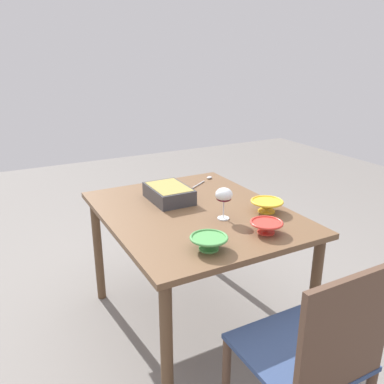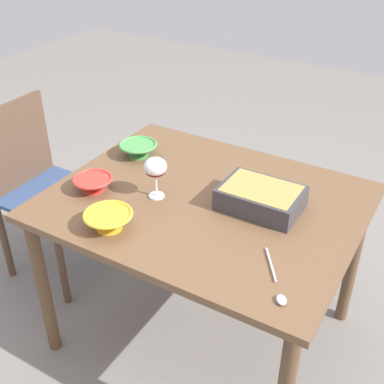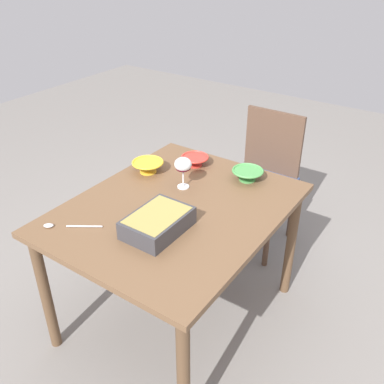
{
  "view_description": "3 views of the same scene",
  "coord_description": "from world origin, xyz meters",
  "px_view_note": "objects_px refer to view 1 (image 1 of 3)",
  "views": [
    {
      "loc": [
        1.75,
        -0.94,
        1.52
      ],
      "look_at": [
        -0.02,
        -0.0,
        0.82
      ],
      "focal_mm": 37.39,
      "sensor_mm": 36.0,
      "label": 1
    },
    {
      "loc": [
        -0.76,
        1.39,
        1.75
      ],
      "look_at": [
        0.05,
        0.01,
        0.74
      ],
      "focal_mm": 46.37,
      "sensor_mm": 36.0,
      "label": 2
    },
    {
      "loc": [
        -1.37,
        -1.03,
        1.81
      ],
      "look_at": [
        0.1,
        -0.02,
        0.76
      ],
      "focal_mm": 39.94,
      "sensor_mm": 36.0,
      "label": 3
    }
  ],
  "objects_px": {
    "chair": "(313,358)",
    "mixing_bowl": "(266,226)",
    "dining_table": "(194,225)",
    "casserole_dish": "(169,193)",
    "serving_bowl": "(209,242)",
    "serving_spoon": "(206,180)",
    "small_bowl": "(267,205)",
    "wine_glass": "(224,196)"
  },
  "relations": [
    {
      "from": "serving_bowl",
      "to": "serving_spoon",
      "type": "bearing_deg",
      "value": 150.87
    },
    {
      "from": "wine_glass",
      "to": "mixing_bowl",
      "type": "relative_size",
      "value": 1.07
    },
    {
      "from": "mixing_bowl",
      "to": "wine_glass",
      "type": "bearing_deg",
      "value": -159.51
    },
    {
      "from": "small_bowl",
      "to": "serving_bowl",
      "type": "distance_m",
      "value": 0.54
    },
    {
      "from": "casserole_dish",
      "to": "serving_spoon",
      "type": "xyz_separation_m",
      "value": [
        -0.22,
        0.37,
        -0.04
      ]
    },
    {
      "from": "casserole_dish",
      "to": "mixing_bowl",
      "type": "relative_size",
      "value": 1.89
    },
    {
      "from": "chair",
      "to": "serving_bowl",
      "type": "bearing_deg",
      "value": -164.91
    },
    {
      "from": "dining_table",
      "to": "chair",
      "type": "xyz_separation_m",
      "value": [
        0.93,
        -0.02,
        -0.14
      ]
    },
    {
      "from": "mixing_bowl",
      "to": "small_bowl",
      "type": "distance_m",
      "value": 0.27
    },
    {
      "from": "chair",
      "to": "serving_bowl",
      "type": "xyz_separation_m",
      "value": [
        -0.51,
        -0.14,
        0.27
      ]
    },
    {
      "from": "wine_glass",
      "to": "serving_spoon",
      "type": "distance_m",
      "value": 0.65
    },
    {
      "from": "chair",
      "to": "casserole_dish",
      "type": "relative_size",
      "value": 3.01
    },
    {
      "from": "serving_bowl",
      "to": "chair",
      "type": "bearing_deg",
      "value": 15.09
    },
    {
      "from": "casserole_dish",
      "to": "serving_spoon",
      "type": "distance_m",
      "value": 0.43
    },
    {
      "from": "dining_table",
      "to": "mixing_bowl",
      "type": "height_order",
      "value": "mixing_bowl"
    },
    {
      "from": "serving_spoon",
      "to": "serving_bowl",
      "type": "bearing_deg",
      "value": -29.13
    },
    {
      "from": "dining_table",
      "to": "casserole_dish",
      "type": "xyz_separation_m",
      "value": [
        -0.2,
        -0.05,
        0.13
      ]
    },
    {
      "from": "dining_table",
      "to": "mixing_bowl",
      "type": "distance_m",
      "value": 0.45
    },
    {
      "from": "chair",
      "to": "small_bowl",
      "type": "distance_m",
      "value": 0.86
    },
    {
      "from": "casserole_dish",
      "to": "small_bowl",
      "type": "relative_size",
      "value": 1.7
    },
    {
      "from": "dining_table",
      "to": "casserole_dish",
      "type": "height_order",
      "value": "casserole_dish"
    },
    {
      "from": "serving_spoon",
      "to": "dining_table",
      "type": "bearing_deg",
      "value": -36.7
    },
    {
      "from": "wine_glass",
      "to": "mixing_bowl",
      "type": "height_order",
      "value": "wine_glass"
    },
    {
      "from": "wine_glass",
      "to": "serving_spoon",
      "type": "xyz_separation_m",
      "value": [
        -0.59,
        0.24,
        -0.11
      ]
    },
    {
      "from": "dining_table",
      "to": "wine_glass",
      "type": "relative_size",
      "value": 6.93
    },
    {
      "from": "casserole_dish",
      "to": "mixing_bowl",
      "type": "distance_m",
      "value": 0.65
    },
    {
      "from": "dining_table",
      "to": "serving_bowl",
      "type": "height_order",
      "value": "serving_bowl"
    },
    {
      "from": "small_bowl",
      "to": "serving_bowl",
      "type": "bearing_deg",
      "value": -65.14
    },
    {
      "from": "chair",
      "to": "serving_spoon",
      "type": "relative_size",
      "value": 3.89
    },
    {
      "from": "casserole_dish",
      "to": "dining_table",
      "type": "bearing_deg",
      "value": 14.49
    },
    {
      "from": "casserole_dish",
      "to": "small_bowl",
      "type": "bearing_deg",
      "value": 43.95
    },
    {
      "from": "serving_bowl",
      "to": "serving_spoon",
      "type": "distance_m",
      "value": 0.97
    },
    {
      "from": "casserole_dish",
      "to": "small_bowl",
      "type": "distance_m",
      "value": 0.56
    },
    {
      "from": "small_bowl",
      "to": "casserole_dish",
      "type": "bearing_deg",
      "value": -136.05
    },
    {
      "from": "chair",
      "to": "mixing_bowl",
      "type": "bearing_deg",
      "value": 160.88
    },
    {
      "from": "wine_glass",
      "to": "dining_table",
      "type": "bearing_deg",
      "value": -155.05
    },
    {
      "from": "mixing_bowl",
      "to": "serving_spoon",
      "type": "bearing_deg",
      "value": 169.79
    },
    {
      "from": "small_bowl",
      "to": "serving_bowl",
      "type": "xyz_separation_m",
      "value": [
        0.23,
        -0.49,
        -0.0
      ]
    },
    {
      "from": "small_bowl",
      "to": "serving_bowl",
      "type": "height_order",
      "value": "small_bowl"
    },
    {
      "from": "chair",
      "to": "serving_bowl",
      "type": "distance_m",
      "value": 0.59
    },
    {
      "from": "mixing_bowl",
      "to": "serving_bowl",
      "type": "bearing_deg",
      "value": -87.0
    },
    {
      "from": "mixing_bowl",
      "to": "small_bowl",
      "type": "bearing_deg",
      "value": 141.58
    }
  ]
}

